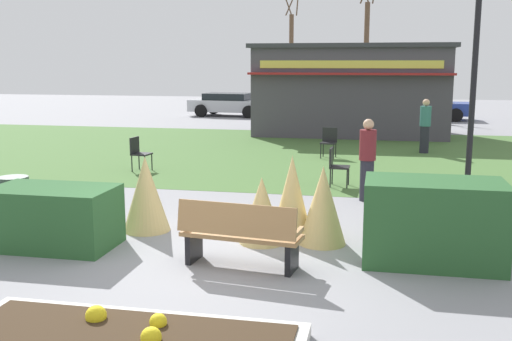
% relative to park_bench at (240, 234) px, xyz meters
% --- Properties ---
extents(ground_plane, '(80.00, 80.00, 0.00)m').
position_rel_park_bench_xyz_m(ground_plane, '(-0.48, 0.08, -0.48)').
color(ground_plane, gray).
extents(lawn_patch, '(36.00, 12.00, 0.01)m').
position_rel_park_bench_xyz_m(lawn_patch, '(-0.48, 10.75, -0.48)').
color(lawn_patch, '#446B33').
rests_on(lawn_patch, ground_plane).
extents(park_bench, '(1.75, 0.74, 0.95)m').
position_rel_park_bench_xyz_m(park_bench, '(0.00, 0.00, 0.00)').
color(park_bench, '#9E7547').
rests_on(park_bench, ground_plane).
extents(hedge_left, '(1.89, 1.10, 0.93)m').
position_rel_park_bench_xyz_m(hedge_left, '(-3.04, 0.38, -0.01)').
color(hedge_left, '#28562B').
rests_on(hedge_left, ground_plane).
extents(hedge_right, '(1.93, 1.10, 1.19)m').
position_rel_park_bench_xyz_m(hedge_right, '(2.63, 0.76, 0.12)').
color(hedge_right, '#28562B').
rests_on(hedge_right, ground_plane).
extents(ornamental_grass_behind_left, '(0.71, 0.71, 1.06)m').
position_rel_park_bench_xyz_m(ornamental_grass_behind_left, '(0.07, 1.22, 0.05)').
color(ornamental_grass_behind_left, tan).
rests_on(ornamental_grass_behind_left, ground_plane).
extents(ornamental_grass_behind_right, '(0.80, 0.80, 1.27)m').
position_rel_park_bench_xyz_m(ornamental_grass_behind_right, '(-1.98, 1.53, 0.16)').
color(ornamental_grass_behind_right, tan).
rests_on(ornamental_grass_behind_right, ground_plane).
extents(ornamental_grass_behind_center, '(0.75, 0.75, 1.24)m').
position_rel_park_bench_xyz_m(ornamental_grass_behind_center, '(1.01, 1.37, 0.14)').
color(ornamental_grass_behind_center, tan).
rests_on(ornamental_grass_behind_center, ground_plane).
extents(ornamental_grass_behind_far, '(0.68, 0.68, 1.36)m').
position_rel_park_bench_xyz_m(ornamental_grass_behind_far, '(0.50, 1.56, 0.20)').
color(ornamental_grass_behind_far, tan).
rests_on(ornamental_grass_behind_far, ground_plane).
extents(lamppost_mid, '(0.36, 0.36, 4.43)m').
position_rel_park_bench_xyz_m(lamppost_mid, '(3.67, 5.07, 2.29)').
color(lamppost_mid, black).
rests_on(lamppost_mid, ground_plane).
extents(trash_bin, '(0.52, 0.52, 0.85)m').
position_rel_park_bench_xyz_m(trash_bin, '(-4.39, 1.42, -0.05)').
color(trash_bin, '#2D4233').
rests_on(trash_bin, ground_plane).
extents(food_kiosk, '(7.57, 4.08, 3.49)m').
position_rel_park_bench_xyz_m(food_kiosk, '(0.71, 16.18, 1.28)').
color(food_kiosk, '#47424C').
rests_on(food_kiosk, ground_plane).
extents(cafe_chair_east, '(0.48, 0.48, 0.89)m').
position_rel_park_bench_xyz_m(cafe_chair_east, '(0.39, 10.07, 0.05)').
color(cafe_chair_east, black).
rests_on(cafe_chair_east, ground_plane).
extents(cafe_chair_center, '(0.46, 0.46, 0.89)m').
position_rel_park_bench_xyz_m(cafe_chair_center, '(0.89, 5.88, 0.05)').
color(cafe_chair_center, black).
rests_on(cafe_chair_center, ground_plane).
extents(cafe_chair_north, '(0.49, 0.49, 0.89)m').
position_rel_park_bench_xyz_m(cafe_chair_north, '(-4.31, 6.83, 0.05)').
color(cafe_chair_north, black).
rests_on(cafe_chair_north, ground_plane).
extents(person_strolling, '(0.34, 0.34, 1.69)m').
position_rel_park_bench_xyz_m(person_strolling, '(1.62, 4.53, 0.38)').
color(person_strolling, '#23232D').
rests_on(person_strolling, ground_plane).
extents(person_standing, '(0.34, 0.34, 1.69)m').
position_rel_park_bench_xyz_m(person_standing, '(3.25, 11.58, 0.38)').
color(person_standing, '#23232D').
rests_on(person_standing, ground_plane).
extents(parked_car_west_slot, '(4.35, 2.35, 1.20)m').
position_rel_park_bench_xyz_m(parked_car_west_slot, '(-5.91, 23.06, 0.16)').
color(parked_car_west_slot, '#B7BABF').
rests_on(parked_car_west_slot, ground_plane).
extents(parked_car_center_slot, '(4.23, 2.11, 1.20)m').
position_rel_park_bench_xyz_m(parked_car_center_slot, '(-1.04, 23.06, 0.16)').
color(parked_car_center_slot, silver).
rests_on(parked_car_center_slot, ground_plane).
extents(parked_car_east_slot, '(4.23, 2.11, 1.20)m').
position_rel_park_bench_xyz_m(parked_car_east_slot, '(4.06, 23.06, 0.16)').
color(parked_car_east_slot, navy).
rests_on(parked_car_east_slot, ground_plane).
extents(tree_left_bg, '(0.91, 0.96, 7.05)m').
position_rel_park_bench_xyz_m(tree_left_bg, '(1.00, 26.28, 2.68)').
color(tree_left_bg, brown).
rests_on(tree_left_bg, ground_plane).
extents(tree_right_bg, '(0.91, 0.96, 6.79)m').
position_rel_park_bench_xyz_m(tree_right_bg, '(-3.75, 30.49, 2.55)').
color(tree_right_bg, brown).
rests_on(tree_right_bg, ground_plane).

